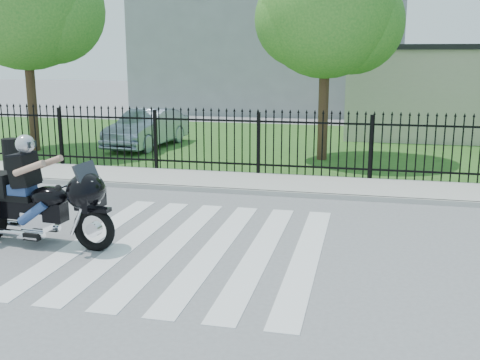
# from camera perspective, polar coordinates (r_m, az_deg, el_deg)

# --- Properties ---
(ground) EXTENTS (120.00, 120.00, 0.00)m
(ground) POSITION_cam_1_polar(r_m,az_deg,el_deg) (9.99, -4.82, -6.87)
(ground) COLOR slate
(ground) RESTS_ON ground
(crosswalk) EXTENTS (5.00, 5.50, 0.01)m
(crosswalk) POSITION_cam_1_polar(r_m,az_deg,el_deg) (9.99, -4.82, -6.84)
(crosswalk) COLOR silver
(crosswalk) RESTS_ON ground
(sidewalk) EXTENTS (40.00, 2.00, 0.12)m
(sidewalk) POSITION_cam_1_polar(r_m,az_deg,el_deg) (14.63, 1.11, -0.27)
(sidewalk) COLOR #ADAAA3
(sidewalk) RESTS_ON ground
(curb) EXTENTS (40.00, 0.12, 0.12)m
(curb) POSITION_cam_1_polar(r_m,az_deg,el_deg) (13.68, 0.25, -1.18)
(curb) COLOR #ADAAA3
(curb) RESTS_ON ground
(grass_strip) EXTENTS (40.00, 12.00, 0.02)m
(grass_strip) POSITION_cam_1_polar(r_m,az_deg,el_deg) (21.42, 4.96, 3.68)
(grass_strip) COLOR #26541D
(grass_strip) RESTS_ON ground
(iron_fence) EXTENTS (26.00, 0.04, 1.80)m
(iron_fence) POSITION_cam_1_polar(r_m,az_deg,el_deg) (15.43, 1.89, 3.59)
(iron_fence) COLOR black
(iron_fence) RESTS_ON ground
(tree_mid) EXTENTS (4.20, 4.20, 6.78)m
(tree_mid) POSITION_cam_1_polar(r_m,az_deg,el_deg) (18.06, 8.78, 16.75)
(tree_mid) COLOR #382316
(tree_mid) RESTS_ON ground
(building_low) EXTENTS (10.00, 6.00, 3.50)m
(building_low) POSITION_cam_1_polar(r_m,az_deg,el_deg) (25.34, 22.41, 8.13)
(building_low) COLOR #B9AF9A
(building_low) RESTS_ON ground
(building_low_roof) EXTENTS (10.20, 6.20, 0.20)m
(building_low_roof) POSITION_cam_1_polar(r_m,az_deg,el_deg) (25.29, 22.77, 12.30)
(building_low_roof) COLOR black
(building_low_roof) RESTS_ON building_low
(building_tall) EXTENTS (15.00, 10.00, 12.00)m
(building_tall) POSITION_cam_1_polar(r_m,az_deg,el_deg) (35.55, 3.45, 16.93)
(building_tall) COLOR #93969B
(building_tall) RESTS_ON ground
(motorcycle_rider) EXTENTS (3.05, 1.06, 2.01)m
(motorcycle_rider) POSITION_cam_1_polar(r_m,az_deg,el_deg) (10.60, -20.32, -1.83)
(motorcycle_rider) COLOR black
(motorcycle_rider) RESTS_ON ground
(parked_car) EXTENTS (1.91, 4.28, 1.37)m
(parked_car) POSITION_cam_1_polar(r_m,az_deg,el_deg) (20.75, -9.43, 5.20)
(parked_car) COLOR #8B98AF
(parked_car) RESTS_ON grass_strip
(litter_bin) EXTENTS (0.52, 0.52, 0.99)m
(litter_bin) POSITION_cam_1_polar(r_m,az_deg,el_deg) (16.50, -22.25, 2.23)
(litter_bin) COLOR black
(litter_bin) RESTS_ON sidewalk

